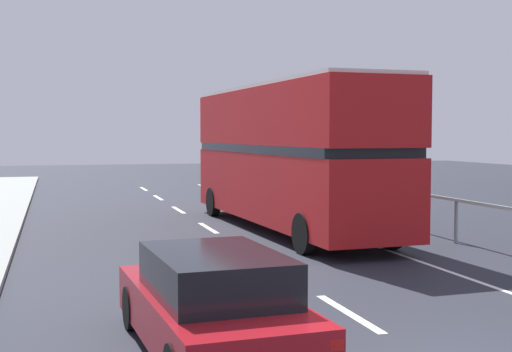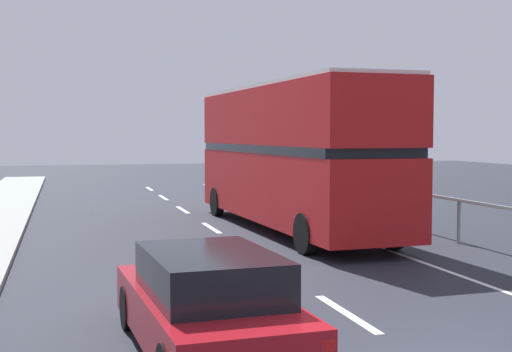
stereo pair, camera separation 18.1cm
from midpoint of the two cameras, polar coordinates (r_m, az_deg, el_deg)
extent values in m
cube|color=silver|center=(11.54, 7.12, -11.03)|extent=(0.16, 2.47, 0.01)
cube|color=silver|center=(16.44, -0.27, -6.64)|extent=(0.16, 2.47, 0.01)
cube|color=silver|center=(21.53, -4.17, -4.25)|extent=(0.16, 2.47, 0.01)
cube|color=silver|center=(26.70, -6.55, -2.77)|extent=(0.16, 2.47, 0.01)
cube|color=silver|center=(31.92, -8.15, -1.76)|extent=(0.16, 2.47, 0.01)
cube|color=silver|center=(37.16, -9.30, -1.04)|extent=(0.16, 2.47, 0.01)
cube|color=silver|center=(18.14, 9.68, -5.74)|extent=(0.12, 46.00, 0.01)
cube|color=#879899|center=(19.08, 15.79, -1.90)|extent=(0.08, 42.00, 0.08)
cylinder|color=#879899|center=(19.14, 15.76, -3.61)|extent=(0.10, 0.10, 1.15)
cylinder|color=#879899|center=(22.45, 10.59, -2.52)|extent=(0.10, 0.10, 1.15)
cylinder|color=#879899|center=(25.90, 6.78, -1.69)|extent=(0.10, 0.10, 1.15)
cylinder|color=#879899|center=(29.44, 3.88, -1.06)|extent=(0.10, 0.10, 1.15)
cylinder|color=#879899|center=(33.04, 1.60, -0.56)|extent=(0.10, 0.10, 1.15)
cylinder|color=#879899|center=(36.68, -0.22, -0.16)|extent=(0.10, 0.10, 1.15)
cube|color=#AE1618|center=(20.87, 2.42, -0.80)|extent=(3.04, 11.40, 1.98)
cube|color=black|center=(20.81, 2.43, 2.25)|extent=(3.04, 10.95, 0.24)
cube|color=#AE1618|center=(20.82, 2.43, 4.85)|extent=(3.04, 11.40, 1.65)
cube|color=silver|center=(20.86, 2.44, 7.25)|extent=(2.98, 11.17, 0.10)
cube|color=black|center=(26.18, -2.03, 0.28)|extent=(2.29, 0.14, 1.39)
cube|color=yellow|center=(26.15, -2.05, 5.47)|extent=(1.53, 0.11, 0.28)
cylinder|color=black|center=(24.60, -3.72, -2.12)|extent=(0.32, 1.01, 1.00)
cylinder|color=black|center=(25.31, 1.42, -1.96)|extent=(0.32, 1.01, 1.00)
cylinder|color=black|center=(16.78, 3.67, -4.72)|extent=(0.32, 1.01, 1.00)
cylinder|color=black|center=(17.80, 10.69, -4.31)|extent=(0.32, 1.01, 1.00)
cube|color=maroon|center=(9.35, -4.28, -11.32)|extent=(1.98, 4.45, 0.64)
cube|color=black|center=(9.01, -3.93, -7.95)|extent=(1.66, 2.48, 0.56)
cube|color=red|center=(7.62, 5.86, -13.52)|extent=(0.16, 0.07, 0.12)
cylinder|color=black|center=(10.65, -10.58, -10.55)|extent=(0.24, 0.65, 0.64)
cylinder|color=black|center=(10.99, -2.30, -10.05)|extent=(0.24, 0.65, 0.64)
camera|label=1|loc=(0.09, -90.37, -0.02)|focal=48.96mm
camera|label=2|loc=(0.09, 89.63, 0.02)|focal=48.96mm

